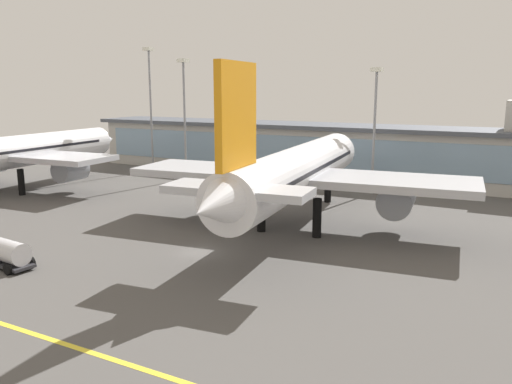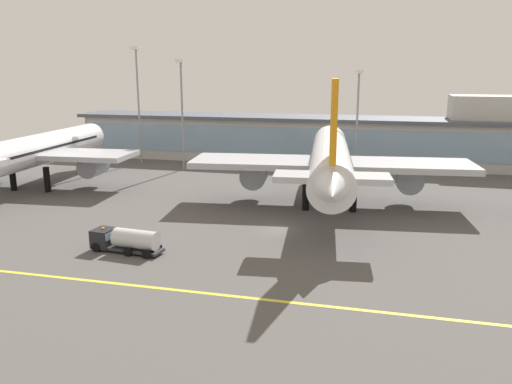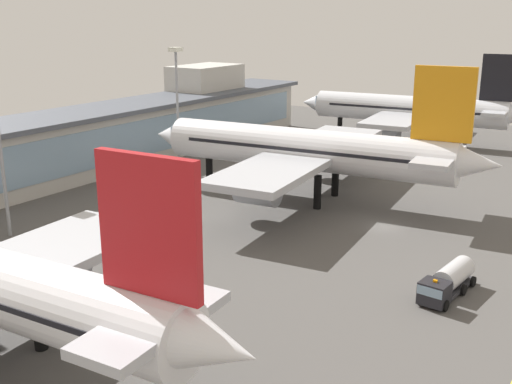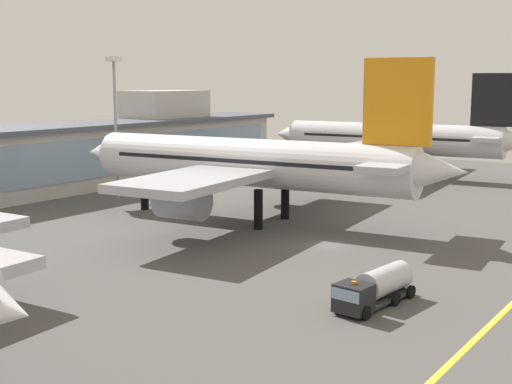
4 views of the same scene
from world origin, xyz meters
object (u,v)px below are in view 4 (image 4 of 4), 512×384
Objects in this scene: fuel_tanker_truck at (374,288)px; airliner_far_right at (394,139)px; airliner_near_right at (250,164)px; apron_light_mast_east at (115,105)px.

airliner_far_right is at bearing -151.40° from fuel_tanker_truck.
airliner_far_right is at bearing -93.62° from airliner_near_right.
airliner_near_right is 5.87× the size of fuel_tanker_truck.
airliner_far_right is 5.42× the size of fuel_tanker_truck.
apron_light_mast_east is (-47.22, 24.60, 7.22)m from airliner_far_right.
apron_light_mast_east is at bearing -11.69° from airliner_near_right.
fuel_tanker_truck is 61.12m from apron_light_mast_east.
airliner_near_right is 35.69m from fuel_tanker_truck.
airliner_near_right is 2.53× the size of apron_light_mast_east.
airliner_far_right reaches higher than fuel_tanker_truck.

